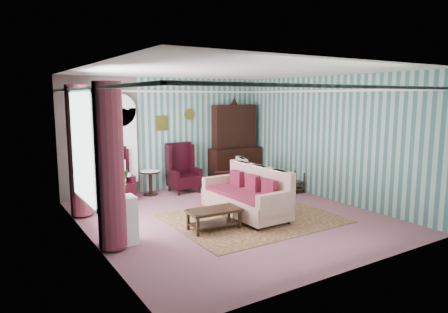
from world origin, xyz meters
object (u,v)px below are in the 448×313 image
round_side_table (150,183)px  wingback_left (116,175)px  plant_stand (119,221)px  coffee_table (214,219)px  sofa (245,193)px  floral_armchair (230,176)px  seated_woman (116,176)px  dresser_hutch (235,141)px  wingback_right (184,168)px  nest_table (293,182)px  bookcase (120,151)px

round_side_table → wingback_left: bearing=-170.5°
plant_stand → coffee_table: (1.70, -0.19, -0.21)m
wingback_left → coffee_table: wingback_left is taller
sofa → floral_armchair: bearing=-24.3°
plant_stand → seated_woman: bearing=73.8°
seated_woman → plant_stand: seated_woman is taller
seated_woman → dresser_hutch: bearing=4.4°
floral_armchair → wingback_right: bearing=57.8°
nest_table → plant_stand: bearing=-166.2°
plant_stand → sofa: bearing=4.4°
dresser_hutch → nest_table: size_ratio=4.37×
nest_table → floral_armchair: bearing=158.5°
seated_woman → plant_stand: (-0.80, -2.75, -0.19)m
dresser_hutch → nest_table: 2.11m
wingback_right → bookcase: bearing=165.4°
dresser_hutch → wingback_left: 3.55m
bookcase → sofa: bookcase is taller
wingback_right → coffee_table: wingback_right is taller
seated_woman → plant_stand: size_ratio=1.47×
wingback_left → seated_woman: wingback_left is taller
dresser_hutch → plant_stand: 5.31m
dresser_hutch → round_side_table: 2.75m
dresser_hutch → floral_armchair: bearing=-127.9°
round_side_table → sofa: bearing=-70.2°
wingback_right → round_side_table: size_ratio=2.08×
wingback_left → wingback_right: 1.75m
round_side_table → coffee_table: bearing=-90.0°
wingback_right → round_side_table: (-0.85, 0.15, -0.33)m
dresser_hutch → coffee_table: size_ratio=2.42×
bookcase → coffee_table: 3.52m
nest_table → floral_armchair: (-1.52, 0.60, 0.22)m
seated_woman → floral_armchair: (2.55, -0.95, -0.10)m
plant_stand → round_side_table: bearing=59.6°
dresser_hutch → wingback_left: dresser_hutch is taller
dresser_hutch → coffee_table: bearing=-129.0°
round_side_table → seated_woman: bearing=-170.5°
sofa → coffee_table: sofa is taller
dresser_hutch → wingback_right: size_ratio=1.89×
bookcase → coffee_table: bearing=-78.9°
coffee_table → wingback_right: bearing=73.9°
bookcase → round_side_table: bookcase is taller
nest_table → plant_stand: 5.02m
bookcase → wingback_left: bearing=-122.7°
wingback_left → plant_stand: 2.87m
dresser_hutch → sofa: (-1.63, -2.81, -0.71)m
dresser_hutch → floral_armchair: (-0.95, -1.22, -0.69)m
dresser_hutch → seated_woman: size_ratio=2.00×
seated_woman → coffee_table: 3.10m
wingback_left → coffee_table: size_ratio=1.28×
wingback_left → floral_armchair: bearing=-20.4°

